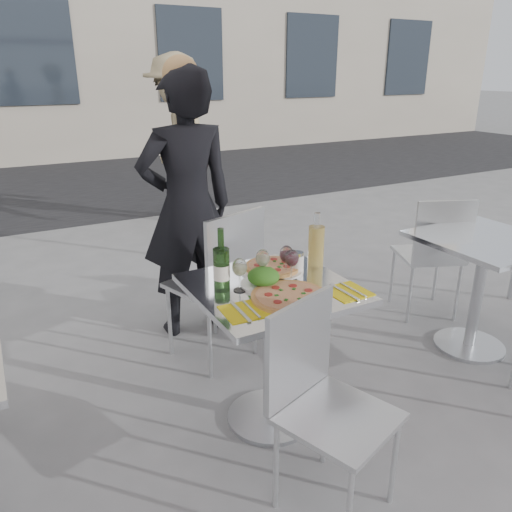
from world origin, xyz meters
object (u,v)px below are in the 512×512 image
sugar_shaker (297,262)px  pizza_near (290,297)px  wine_bottle (222,267)px  napkin_left (244,311)px  side_chair_rfar (434,248)px  wineglass_white_a (240,268)px  chair_far (222,275)px  wineglass_red_a (286,255)px  salad_plate (264,278)px  napkin_right (347,291)px  pizza_far (272,268)px  wineglass_red_b (292,259)px  carafe (316,246)px  side_table_right (481,270)px  woman_diner (187,207)px  pedestrian_b (178,141)px  main_table (271,326)px  wineglass_white_b (263,259)px  chair_near (320,391)px

sugar_shaker → pizza_near: bearing=-128.4°
wine_bottle → napkin_left: size_ratio=1.47×
napkin_left → side_chair_rfar: bearing=22.3°
pizza_near → wineglass_white_a: (-0.15, 0.19, 0.10)m
chair_far → napkin_left: bearing=53.5°
sugar_shaker → side_chair_rfar: bearing=14.7°
napkin_left → sugar_shaker: bearing=34.5°
sugar_shaker → wineglass_red_a: 0.09m
salad_plate → napkin_right: size_ratio=1.10×
pizza_far → wineglass_red_b: bearing=-83.0°
carafe → wineglass_white_a: 0.47m
wine_bottle → napkin_right: size_ratio=1.47×
side_table_right → napkin_right: napkin_right is taller
woman_diner → wine_bottle: bearing=80.0°
pedestrian_b → carafe: 3.61m
chair_far → pizza_far: size_ratio=3.07×
pedestrian_b → pizza_near: bearing=-8.6°
main_table → napkin_left: (-0.23, -0.17, 0.21)m
napkin_right → wine_bottle: bearing=147.9°
carafe → wineglass_white_b: 0.31m
sugar_shaker → wine_bottle: bearing=-177.8°
pizza_near → napkin_left: bearing=-176.9°
woman_diner → wineglass_red_b: 1.10m
side_table_right → wineglass_red_b: 1.42m
main_table → pizza_far: (0.10, 0.16, 0.23)m
wine_bottle → side_chair_rfar: bearing=11.9°
side_table_right → side_chair_rfar: 0.45m
pizza_near → wineglass_white_a: wineglass_white_a is taller
side_table_right → chair_near: chair_near is taller
pedestrian_b → sugar_shaker: pedestrian_b is taller
salad_plate → napkin_left: size_ratio=1.10×
side_chair_rfar → napkin_left: bearing=41.6°
wineglass_white_b → napkin_right: (0.27, -0.30, -0.11)m
wine_bottle → sugar_shaker: (0.42, 0.02, -0.06)m
salad_plate → wineglass_white_b: size_ratio=1.40×
napkin_right → pizza_near: bearing=165.5°
carafe → salad_plate: bearing=-169.0°
main_table → wine_bottle: size_ratio=2.54×
sugar_shaker → napkin_right: 0.32m
wineglass_white_a → wine_bottle: bearing=147.7°
napkin_right → chair_near: bearing=-141.4°
wineglass_white_a → wineglass_red_a: same height
salad_plate → carafe: (0.34, 0.07, 0.08)m
woman_diner → wineglass_white_a: (-0.17, -1.09, -0.01)m
pizza_near → pedestrian_b: bearing=76.8°
pizza_far → wineglass_white_b: wineglass_white_b is taller
wineglass_white_b → sugar_shaker: bearing=2.0°
chair_near → pedestrian_b: pedestrian_b is taller
woman_diner → wineglass_white_b: woman_diner is taller
chair_far → wineglass_red_b: size_ratio=6.12×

